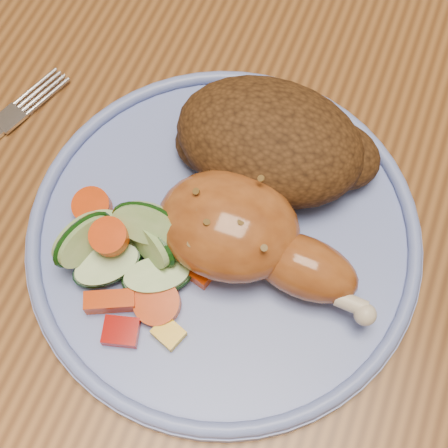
# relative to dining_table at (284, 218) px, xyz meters

# --- Properties ---
(ground) EXTENTS (4.00, 4.00, 0.00)m
(ground) POSITION_rel_dining_table_xyz_m (0.00, 0.00, -0.67)
(ground) COLOR #56331D
(ground) RESTS_ON ground
(dining_table) EXTENTS (0.90, 1.40, 0.75)m
(dining_table) POSITION_rel_dining_table_xyz_m (0.00, 0.00, 0.00)
(dining_table) COLOR brown
(dining_table) RESTS_ON ground
(plate) EXTENTS (0.28, 0.28, 0.01)m
(plate) POSITION_rel_dining_table_xyz_m (-0.03, -0.07, 0.09)
(plate) COLOR #6C80CE
(plate) RESTS_ON dining_table
(plate_rim) EXTENTS (0.28, 0.28, 0.01)m
(plate_rim) POSITION_rel_dining_table_xyz_m (-0.03, -0.07, 0.10)
(plate_rim) COLOR #6C80CE
(plate_rim) RESTS_ON plate
(chicken_leg) EXTENTS (0.16, 0.08, 0.05)m
(chicken_leg) POSITION_rel_dining_table_xyz_m (-0.01, -0.08, 0.12)
(chicken_leg) COLOR #A25422
(chicken_leg) RESTS_ON plate
(rice_pilaf) EXTENTS (0.15, 0.10, 0.06)m
(rice_pilaf) POSITION_rel_dining_table_xyz_m (-0.02, -0.00, 0.12)
(rice_pilaf) COLOR #442711
(rice_pilaf) RESTS_ON plate
(vegetable_pile) EXTENTS (0.11, 0.10, 0.05)m
(vegetable_pile) POSITION_rel_dining_table_xyz_m (-0.08, -0.11, 0.11)
(vegetable_pile) COLOR #A50A05
(vegetable_pile) RESTS_ON plate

